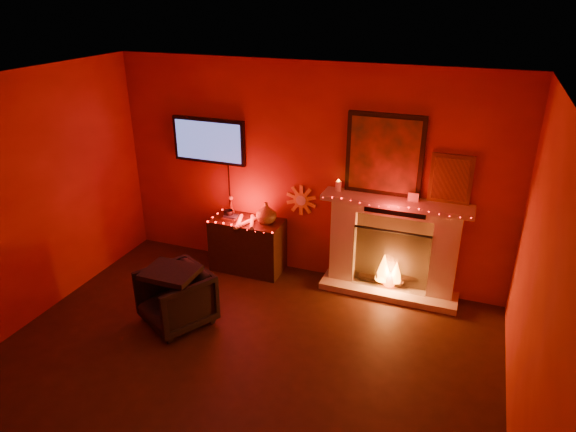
% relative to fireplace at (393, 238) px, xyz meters
% --- Properties ---
extents(room, '(5.00, 5.00, 5.00)m').
position_rel_fireplace_xyz_m(room, '(-1.14, -2.39, 0.63)').
color(room, black).
rests_on(room, ground).
extents(floor, '(5.00, 5.00, 0.00)m').
position_rel_fireplace_xyz_m(floor, '(-1.14, -2.39, -0.72)').
color(floor, black).
rests_on(floor, ground).
extents(fireplace, '(1.72, 0.40, 2.18)m').
position_rel_fireplace_xyz_m(fireplace, '(0.00, 0.00, 0.00)').
color(fireplace, beige).
rests_on(fireplace, floor).
extents(tv, '(1.00, 0.07, 1.24)m').
position_rel_fireplace_xyz_m(tv, '(-2.44, 0.06, 0.92)').
color(tv, black).
rests_on(tv, room).
extents(sunburst_clock, '(0.40, 0.03, 0.40)m').
position_rel_fireplace_xyz_m(sunburst_clock, '(-1.19, 0.09, 0.28)').
color(sunburst_clock, gold).
rests_on(sunburst_clock, room).
extents(console_table, '(0.93, 0.55, 0.98)m').
position_rel_fireplace_xyz_m(console_table, '(-1.84, -0.13, -0.33)').
color(console_table, black).
rests_on(console_table, floor).
extents(armchair, '(0.94, 0.94, 0.64)m').
position_rel_fireplace_xyz_m(armchair, '(-2.08, -1.51, -0.41)').
color(armchair, black).
rests_on(armchair, floor).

